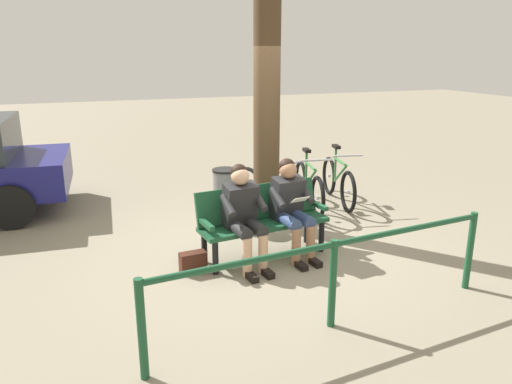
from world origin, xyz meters
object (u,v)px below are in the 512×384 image
at_px(bench, 262,216).
at_px(bicycle_red, 338,182).
at_px(person_companion, 244,211).
at_px(tree_trunk, 267,106).
at_px(bicycle_green, 271,192).
at_px(litter_bin, 225,198).
at_px(bicycle_black, 309,187).
at_px(handbag, 193,262).
at_px(person_reading, 291,204).

distance_m(bench, bicycle_red, 2.52).
xyz_separation_m(person_companion, tree_trunk, (-0.76, -1.20, 1.05)).
distance_m(tree_trunk, bicycle_green, 1.42).
distance_m(litter_bin, bicycle_black, 1.53).
bearing_deg(handbag, bicycle_green, -135.38).
distance_m(bench, litter_bin, 1.13).
bearing_deg(person_reading, bench, -27.37).
bearing_deg(bicycle_black, person_reading, -21.77).
bearing_deg(person_companion, bicycle_green, -128.57).
xyz_separation_m(bench, litter_bin, (0.12, -1.12, -0.08)).
height_order(handbag, litter_bin, litter_bin).
distance_m(person_reading, bicycle_black, 1.92).
distance_m(bench, handbag, 1.01).
bearing_deg(tree_trunk, handbag, 40.91).
bearing_deg(person_reading, bicycle_black, -129.80).
xyz_separation_m(litter_bin, bicycle_green, (-0.80, -0.26, -0.07)).
xyz_separation_m(bench, bicycle_green, (-0.68, -1.38, -0.15)).
relative_size(bench, handbag, 5.48).
xyz_separation_m(person_reading, person_companion, (0.64, 0.07, -0.00)).
bearing_deg(person_companion, handbag, -7.80).
bearing_deg(bench, tree_trunk, -121.31).
bearing_deg(litter_bin, bicycle_red, -167.85).
distance_m(tree_trunk, bicycle_black, 1.70).
distance_m(bench, bicycle_green, 1.55).
bearing_deg(person_companion, litter_bin, -104.59).
bearing_deg(bicycle_red, tree_trunk, -57.23).
xyz_separation_m(person_reading, litter_bin, (0.45, -1.25, -0.24)).
bearing_deg(bicycle_black, tree_trunk, -51.70).
xyz_separation_m(bench, bicycle_red, (-1.96, -1.57, -0.15)).
height_order(handbag, bicycle_green, bicycle_green).
distance_m(bench, person_reading, 0.39).
height_order(handbag, bicycle_red, bicycle_red).
bearing_deg(bicycle_green, tree_trunk, -51.47).
bearing_deg(bicycle_green, litter_bin, -93.05).
bearing_deg(bicycle_red, person_companion, -40.06).
bearing_deg(bench, litter_bin, -90.73).
xyz_separation_m(handbag, tree_trunk, (-1.37, -1.19, 1.59)).
bearing_deg(bicycle_black, bench, -31.83).
bearing_deg(handbag, bicycle_red, -148.51).
distance_m(tree_trunk, litter_bin, 1.41).
relative_size(bench, litter_bin, 1.94).
bearing_deg(bicycle_black, bicycle_green, -72.37).
xyz_separation_m(bicycle_red, bicycle_green, (1.28, 0.19, 0.00)).
relative_size(person_reading, bicycle_green, 0.76).
xyz_separation_m(handbag, bicycle_black, (-2.28, -1.65, 0.24)).
bearing_deg(litter_bin, bench, 96.03).
bearing_deg(tree_trunk, litter_bin, -12.52).
height_order(bench, bicycle_red, bicycle_red).
bearing_deg(handbag, person_reading, -177.08).
xyz_separation_m(bench, person_companion, (0.30, 0.20, 0.16)).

